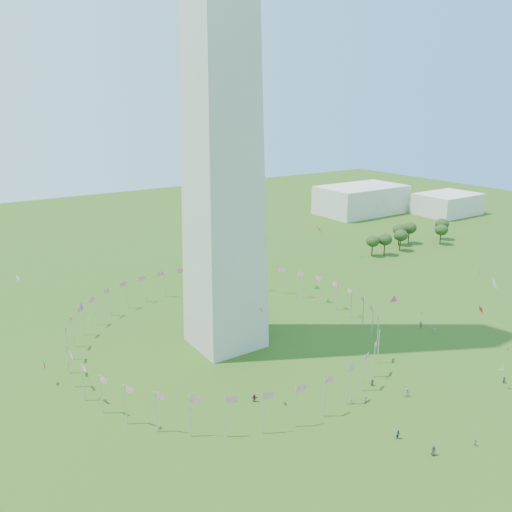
% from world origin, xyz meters
% --- Properties ---
extents(ground, '(600.00, 600.00, 0.00)m').
position_xyz_m(ground, '(0.00, 0.00, 0.00)').
color(ground, '#274710').
rests_on(ground, ground).
extents(flag_ring, '(80.24, 80.24, 9.00)m').
position_xyz_m(flag_ring, '(-0.00, 50.00, 4.50)').
color(flag_ring, silver).
rests_on(flag_ring, ground).
extents(gov_building_east_a, '(50.00, 30.00, 16.00)m').
position_xyz_m(gov_building_east_a, '(150.00, 150.00, 8.00)').
color(gov_building_east_a, beige).
rests_on(gov_building_east_a, ground).
extents(gov_building_east_b, '(35.00, 25.00, 12.00)m').
position_xyz_m(gov_building_east_b, '(190.00, 120.00, 6.00)').
color(gov_building_east_b, beige).
rests_on(gov_building_east_b, ground).
extents(crowd, '(105.55, 52.52, 2.00)m').
position_xyz_m(crowd, '(9.64, 3.10, 0.85)').
color(crowd, maroon).
rests_on(crowd, ground).
extents(kites_aloft, '(100.54, 67.14, 32.98)m').
position_xyz_m(kites_aloft, '(15.83, 20.20, 20.59)').
color(kites_aloft, '#CC2699').
rests_on(kites_aloft, ground).
extents(tree_line_east, '(53.13, 15.49, 9.91)m').
position_xyz_m(tree_line_east, '(115.62, 85.43, 4.74)').
color(tree_line_east, '#2C4918').
rests_on(tree_line_east, ground).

